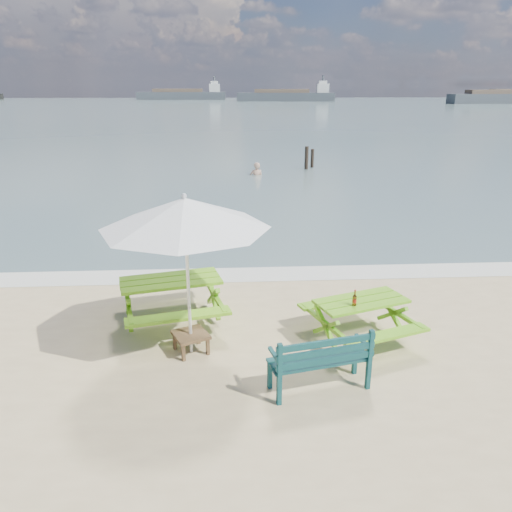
{
  "coord_description": "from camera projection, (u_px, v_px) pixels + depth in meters",
  "views": [
    {
      "loc": [
        -0.54,
        -5.96,
        4.09
      ],
      "look_at": [
        -0.0,
        3.0,
        1.0
      ],
      "focal_mm": 35.0,
      "sensor_mm": 36.0,
      "label": 1
    }
  ],
  "objects": [
    {
      "name": "sea",
      "position": [
        228.0,
        109.0,
        87.21
      ],
      "size": [
        300.0,
        300.0,
        0.0
      ],
      "primitive_type": "plane",
      "color": "slate",
      "rests_on": "ground"
    },
    {
      "name": "foam_strip",
      "position": [
        252.0,
        274.0,
        11.33
      ],
      "size": [
        22.0,
        0.9,
        0.01
      ],
      "primitive_type": "cube",
      "color": "silver",
      "rests_on": "ground"
    },
    {
      "name": "picnic_table_left",
      "position": [
        172.0,
        301.0,
        8.96
      ],
      "size": [
        2.15,
        2.3,
        0.83
      ],
      "color": "#67A819",
      "rests_on": "ground"
    },
    {
      "name": "picnic_table_right",
      "position": [
        360.0,
        320.0,
        8.36
      ],
      "size": [
        1.98,
        2.09,
        0.72
      ],
      "color": "#64AB1A",
      "rests_on": "ground"
    },
    {
      "name": "park_bench",
      "position": [
        319.0,
        371.0,
        7.02
      ],
      "size": [
        1.5,
        0.79,
        0.88
      ],
      "color": "#0E383A",
      "rests_on": "ground"
    },
    {
      "name": "side_table",
      "position": [
        191.0,
        342.0,
        8.01
      ],
      "size": [
        0.68,
        0.68,
        0.33
      ],
      "color": "brown",
      "rests_on": "ground"
    },
    {
      "name": "patio_umbrella",
      "position": [
        185.0,
        213.0,
        7.32
      ],
      "size": [
        3.39,
        3.39,
        2.54
      ],
      "color": "silver",
      "rests_on": "ground"
    },
    {
      "name": "beer_bottle",
      "position": [
        354.0,
        300.0,
        8.01
      ],
      "size": [
        0.07,
        0.07,
        0.26
      ],
      "color": "#914615",
      "rests_on": "picnic_table_right"
    },
    {
      "name": "swimmer",
      "position": [
        257.0,
        180.0,
        23.91
      ],
      "size": [
        0.64,
        0.42,
        1.74
      ],
      "color": "tan",
      "rests_on": "ground"
    },
    {
      "name": "mooring_pilings",
      "position": [
        309.0,
        160.0,
        25.51
      ],
      "size": [
        0.58,
        0.78,
        1.35
      ],
      "color": "black",
      "rests_on": "ground"
    },
    {
      "name": "cargo_ships",
      "position": [
        434.0,
        97.0,
        125.18
      ],
      "size": [
        150.04,
        39.28,
        4.4
      ],
      "color": "#3C4147",
      "rests_on": "ground"
    }
  ]
}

